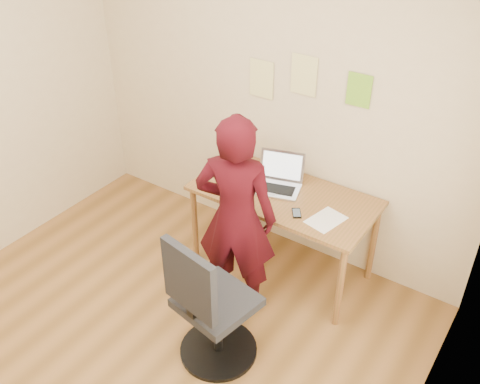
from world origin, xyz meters
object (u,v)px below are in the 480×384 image
Objects in this scene: person at (236,218)px; desk at (284,203)px; phone at (297,213)px; office_chair at (210,311)px; laptop at (279,181)px.

desk is at bearing -118.94° from person.
phone is 0.45m from person.
laptop is at bearing 108.43° from office_chair.
office_chair is (0.17, -1.12, -0.35)m from laptop.
office_chair is at bearing -85.77° from desk.
desk is 1.36× the size of office_chair.
phone is at bearing -40.25° from desk.
office_chair reaches higher than phone.
person reaches higher than desk.
person is (0.00, -0.58, -0.00)m from laptop.
desk is 0.18m from laptop.
office_chair reaches higher than desk.
person is (-0.29, -0.34, 0.05)m from phone.
person is at bearing -164.79° from phone.
person reaches higher than laptop.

